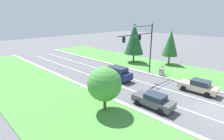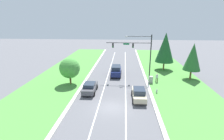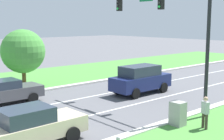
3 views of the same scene
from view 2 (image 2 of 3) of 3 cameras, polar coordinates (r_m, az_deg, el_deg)
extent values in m
plane|color=#5B5B60|center=(23.25, -0.03, -12.19)|extent=(160.00, 160.00, 0.00)
cube|color=beige|center=(23.55, 14.14, -12.14)|extent=(0.50, 90.00, 0.15)
cube|color=beige|center=(24.24, -13.74, -11.24)|extent=(0.50, 90.00, 0.15)
cube|color=#4C8E3D|center=(25.03, 26.30, -11.73)|extent=(10.00, 90.00, 0.08)
cube|color=#4C8E3D|center=(26.28, -24.89, -10.21)|extent=(10.00, 90.00, 0.08)
cube|color=white|center=(23.44, -4.52, -12.00)|extent=(0.14, 81.00, 0.01)
cube|color=white|center=(23.21, 4.51, -12.30)|extent=(0.14, 81.00, 0.01)
cylinder|color=black|center=(33.38, 12.42, 3.98)|extent=(0.20, 0.20, 8.44)
cylinder|color=black|center=(32.58, 5.44, 8.82)|extent=(8.25, 0.12, 0.12)
cube|color=#147042|center=(32.60, 4.70, 8.45)|extent=(1.10, 0.04, 0.28)
cylinder|color=black|center=(32.54, 8.82, 10.79)|extent=(4.54, 0.09, 0.09)
ellipsoid|color=gray|center=(32.45, 4.75, 10.82)|extent=(0.56, 0.28, 0.20)
cube|color=black|center=(32.67, 6.88, 7.91)|extent=(0.28, 0.32, 0.80)
sphere|color=#2D2D2D|center=(32.47, 6.90, 8.28)|extent=(0.16, 0.16, 0.16)
sphere|color=#2D2D2D|center=(32.50, 6.89, 7.87)|extent=(0.16, 0.16, 0.16)
sphere|color=#23D647|center=(32.54, 6.87, 7.47)|extent=(0.16, 0.16, 0.16)
cube|color=black|center=(32.70, 0.31, 8.04)|extent=(0.28, 0.32, 0.80)
sphere|color=#2D2D2D|center=(32.50, 0.29, 8.40)|extent=(0.16, 0.16, 0.16)
sphere|color=#2D2D2D|center=(32.54, 0.29, 7.99)|extent=(0.16, 0.16, 0.16)
sphere|color=#23D647|center=(32.57, 0.28, 7.59)|extent=(0.16, 0.16, 0.16)
cube|color=#4C4C51|center=(27.80, -7.20, -5.80)|extent=(1.80, 4.56, 0.73)
cube|color=#283342|center=(27.32, -7.36, -4.80)|extent=(1.62, 2.05, 0.52)
cylinder|color=black|center=(29.08, -4.94, -5.50)|extent=(0.24, 0.68, 0.68)
cylinder|color=black|center=(29.39, -8.34, -5.37)|extent=(0.24, 0.68, 0.68)
cylinder|color=black|center=(26.51, -5.88, -7.74)|extent=(0.24, 0.68, 0.68)
cylinder|color=black|center=(26.85, -9.60, -7.57)|extent=(0.24, 0.68, 0.68)
cube|color=navy|center=(35.53, 1.35, -0.49)|extent=(1.91, 4.86, 0.98)
cube|color=#283342|center=(35.18, 1.34, 0.80)|extent=(1.71, 2.92, 0.75)
cylinder|color=black|center=(37.08, 2.89, -0.58)|extent=(0.24, 0.75, 0.75)
cylinder|color=black|center=(37.16, 0.04, -0.52)|extent=(0.24, 0.75, 0.75)
cylinder|color=black|center=(34.21, 2.76, -2.03)|extent=(0.24, 0.75, 0.75)
cylinder|color=black|center=(34.30, -0.34, -1.96)|extent=(0.24, 0.75, 0.75)
cube|color=beige|center=(25.53, 8.73, -7.87)|extent=(1.81, 4.72, 0.73)
cube|color=#283342|center=(25.01, 8.86, -6.70)|extent=(1.60, 2.13, 0.64)
cylinder|color=black|center=(27.10, 10.24, -7.33)|extent=(0.25, 0.73, 0.73)
cylinder|color=black|center=(26.94, 6.60, -7.31)|extent=(0.25, 0.73, 0.73)
cylinder|color=black|center=(24.48, 11.03, -10.03)|extent=(0.25, 0.73, 0.73)
cylinder|color=black|center=(24.30, 6.97, -10.04)|extent=(0.25, 0.73, 0.73)
cube|color=#9E9E99|center=(32.04, 12.52, -3.17)|extent=(0.70, 0.60, 1.30)
cylinder|color=#42382D|center=(32.89, 14.17, -3.20)|extent=(0.14, 0.14, 0.84)
cylinder|color=#42382D|center=(32.84, 14.61, -3.26)|extent=(0.14, 0.14, 0.84)
cube|color=#B7B7BC|center=(32.64, 14.48, -2.04)|extent=(0.43, 0.35, 0.60)
sphere|color=tan|center=(32.51, 14.53, -1.30)|extent=(0.22, 0.22, 0.22)
cylinder|color=#B7B7BC|center=(28.17, 14.41, -6.85)|extent=(0.20, 0.20, 0.55)
sphere|color=#B7B7BC|center=(28.05, 14.46, -6.22)|extent=(0.18, 0.18, 0.18)
cylinder|color=#B7B7BC|center=(28.14, 14.17, -6.80)|extent=(0.10, 0.09, 0.09)
cylinder|color=#B7B7BC|center=(28.18, 14.66, -6.80)|extent=(0.10, 0.09, 0.09)
cylinder|color=brown|center=(41.29, 16.50, 1.33)|extent=(0.32, 0.32, 1.89)
cone|color=#1E5628|center=(40.47, 16.97, 7.06)|extent=(4.04, 4.04, 6.47)
cylinder|color=brown|center=(31.70, -13.42, -3.13)|extent=(0.32, 0.32, 1.62)
sphere|color=#47933D|center=(31.07, -13.67, 0.59)|extent=(3.53, 3.53, 3.53)
cylinder|color=brown|center=(36.49, 24.25, -1.39)|extent=(0.32, 0.32, 1.87)
cone|color=#28662D|center=(35.69, 24.88, 3.92)|extent=(3.17, 3.17, 5.06)
camera|label=1|loc=(26.34, -47.80, 7.39)|focal=28.00mm
camera|label=3|loc=(23.04, 41.39, -2.50)|focal=50.00mm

